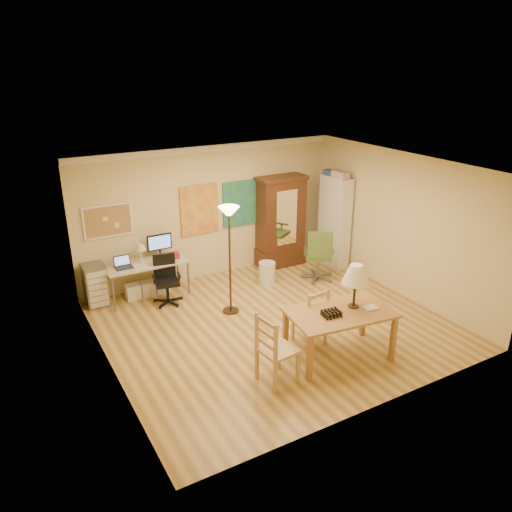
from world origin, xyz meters
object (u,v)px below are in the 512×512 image
dining_table (346,301)px  office_chair_green (318,266)px  bookshelf (334,222)px  computer_desk (148,275)px  armoire (281,227)px  office_chair_black (167,290)px

dining_table → office_chair_green: bearing=61.7°
dining_table → bookshelf: 3.67m
dining_table → bookshelf: bearing=54.8°
computer_desk → dining_table: bearing=-60.9°
armoire → office_chair_black: bearing=-169.1°
dining_table → armoire: 3.71m
computer_desk → office_chair_black: computer_desk is taller
armoire → dining_table: bearing=-107.1°
office_chair_black → armoire: size_ratio=0.47×
computer_desk → office_chair_green: size_ratio=1.39×
computer_desk → armoire: size_ratio=0.78×
dining_table → armoire: size_ratio=0.84×
dining_table → computer_desk: 3.99m
bookshelf → armoire: bearing=152.2°
office_chair_black → armoire: 2.93m
dining_table → office_chair_black: 3.52m
dining_table → armoire: bearing=72.9°
office_chair_green → bookshelf: (0.79, 0.54, 0.68)m
office_chair_black → office_chair_green: office_chair_green is taller
bookshelf → office_chair_green: bearing=-145.6°
dining_table → office_chair_green: (1.33, 2.46, -0.63)m
dining_table → computer_desk: (-1.92, 3.46, -0.50)m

